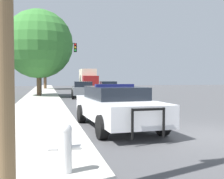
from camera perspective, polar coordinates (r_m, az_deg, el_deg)
ground_plane at (r=9.09m, az=18.46°, el=-8.85°), size 110.00×110.00×0.00m
sidewalk_left at (r=7.78m, az=-16.08°, el=-10.24°), size 3.00×110.00×0.13m
police_car at (r=9.79m, az=0.91°, el=-3.30°), size 2.39×5.27×1.53m
fire_hydrant at (r=4.95m, az=-9.56°, el=-11.24°), size 0.57×0.25×0.86m
traffic_light at (r=29.32m, az=-11.48°, el=6.53°), size 3.72×0.35×5.34m
car_background_oncoming at (r=29.25m, az=-0.76°, el=0.44°), size 2.28×4.72×1.38m
car_background_midblock at (r=24.34m, az=-5.95°, el=0.04°), size 2.15×4.26×1.44m
box_truck at (r=44.14m, az=-4.89°, el=2.25°), size 2.66×7.46×3.12m
tree_sidewalk_far at (r=43.70m, az=-13.49°, el=7.15°), size 5.56×5.56×8.09m
tree_sidewalk_mid at (r=26.66m, az=-14.70°, el=8.92°), size 6.24×6.24×7.82m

